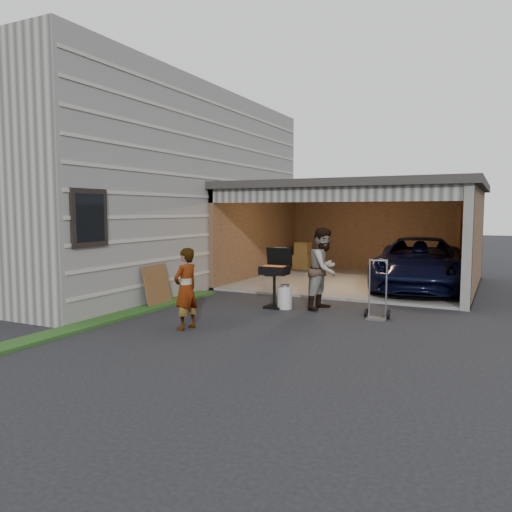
# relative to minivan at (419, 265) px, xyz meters

# --- Properties ---
(ground) EXTENTS (80.00, 80.00, 0.00)m
(ground) POSITION_rel_minivan_xyz_m (-2.59, -5.93, -0.68)
(ground) COLOR black
(ground) RESTS_ON ground
(house) EXTENTS (7.00, 11.00, 5.50)m
(house) POSITION_rel_minivan_xyz_m (-8.59, -1.93, 2.07)
(house) COLOR #474744
(house) RESTS_ON ground
(groundcover_strip) EXTENTS (0.50, 8.00, 0.06)m
(groundcover_strip) POSITION_rel_minivan_xyz_m (-4.84, -6.93, -0.65)
(groundcover_strip) COLOR #193814
(groundcover_strip) RESTS_ON ground
(garage) EXTENTS (6.80, 6.30, 2.90)m
(garage) POSITION_rel_minivan_xyz_m (-1.83, 0.86, 1.19)
(garage) COLOR #605E59
(garage) RESTS_ON ground
(minivan) EXTENTS (2.76, 5.10, 1.36)m
(minivan) POSITION_rel_minivan_xyz_m (0.00, 0.00, 0.00)
(minivan) COLOR black
(minivan) RESTS_ON ground
(woman) EXTENTS (0.44, 0.59, 1.47)m
(woman) POSITION_rel_minivan_xyz_m (-3.09, -6.43, 0.06)
(woman) COLOR #A9BED4
(woman) RESTS_ON ground
(man) EXTENTS (0.79, 0.95, 1.77)m
(man) POSITION_rel_minivan_xyz_m (-1.47, -3.56, 0.21)
(man) COLOR #44241A
(man) RESTS_ON ground
(bbq_grill) EXTENTS (0.59, 0.52, 1.32)m
(bbq_grill) POSITION_rel_minivan_xyz_m (-2.47, -3.90, 0.10)
(bbq_grill) COLOR black
(bbq_grill) RESTS_ON ground
(propane_tank) EXTENTS (0.41, 0.41, 0.48)m
(propane_tank) POSITION_rel_minivan_xyz_m (-2.23, -3.91, -0.44)
(propane_tank) COLOR #B7B8B4
(propane_tank) RESTS_ON ground
(plywood_panel) EXTENTS (0.23, 0.84, 0.92)m
(plywood_panel) POSITION_rel_minivan_xyz_m (-4.93, -4.87, -0.22)
(plywood_panel) COLOR #4F361B
(plywood_panel) RESTS_ON ground
(hand_truck) EXTENTS (0.50, 0.39, 1.18)m
(hand_truck) POSITION_rel_minivan_xyz_m (-0.20, -4.05, -0.45)
(hand_truck) COLOR slate
(hand_truck) RESTS_ON ground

